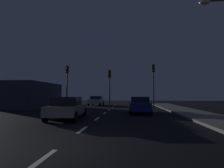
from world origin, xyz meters
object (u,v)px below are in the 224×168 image
at_px(traffic_signal_center, 110,81).
at_px(car_oncoming_far, 96,101).
at_px(traffic_signal_right, 153,78).
at_px(car_stopped_ahead, 140,105).
at_px(traffic_signal_left, 67,78).
at_px(car_adjacent_lane, 67,108).

relative_size(traffic_signal_center, car_oncoming_far, 1.17).
xyz_separation_m(traffic_signal_right, car_stopped_ahead, (-1.87, -4.66, -2.85)).
height_order(traffic_signal_left, traffic_signal_right, traffic_signal_left).
bearing_deg(traffic_signal_center, car_oncoming_far, 113.07).
xyz_separation_m(traffic_signal_left, traffic_signal_right, (10.28, -0.00, -0.01)).
distance_m(traffic_signal_left, traffic_signal_center, 5.20).
height_order(traffic_signal_left, car_oncoming_far, traffic_signal_left).
bearing_deg(car_adjacent_lane, traffic_signal_left, 110.19).
height_order(traffic_signal_center, car_adjacent_lane, traffic_signal_center).
relative_size(traffic_signal_left, car_adjacent_lane, 1.17).
relative_size(traffic_signal_right, car_oncoming_far, 1.31).
xyz_separation_m(car_adjacent_lane, car_oncoming_far, (-0.95, 15.64, -0.01)).
height_order(traffic_signal_left, car_adjacent_lane, traffic_signal_left).
distance_m(traffic_signal_right, car_adjacent_lane, 11.73).
xyz_separation_m(traffic_signal_right, car_oncoming_far, (-7.93, 6.65, -2.85)).
bearing_deg(car_adjacent_lane, car_stopped_ahead, 40.29).
xyz_separation_m(car_stopped_ahead, car_oncoming_far, (-6.06, 11.31, -0.01)).
xyz_separation_m(traffic_signal_left, car_stopped_ahead, (8.42, -4.66, -2.86)).
bearing_deg(traffic_signal_right, traffic_signal_left, 180.00).
height_order(traffic_signal_center, traffic_signal_right, traffic_signal_right).
relative_size(car_stopped_ahead, car_adjacent_lane, 0.99).
height_order(traffic_signal_center, car_oncoming_far, traffic_signal_center).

